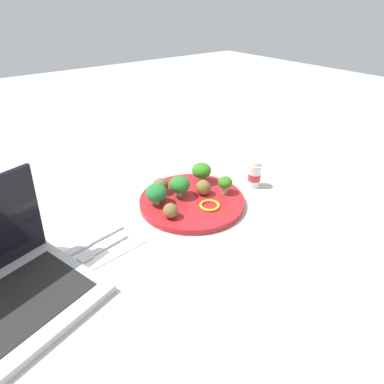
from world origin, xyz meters
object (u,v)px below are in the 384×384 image
at_px(meatball_mid_left, 202,187).
at_px(yogurt_bottle, 254,175).
at_px(broccoli_floret_far_rim, 180,185).
at_px(knife, 93,241).
at_px(napkin, 100,245).
at_px(meatball_near_rim, 160,186).
at_px(meatball_center, 171,211).
at_px(broccoli_floret_back_left, 225,183).
at_px(broccoli_floret_front_right, 156,193).
at_px(fork, 101,249).
at_px(pepper_ring_mid_right, 210,205).
at_px(broccoli_floret_front_left, 202,171).
at_px(plate, 192,201).

height_order(meatball_mid_left, yogurt_bottle, yogurt_bottle).
distance_m(broccoli_floret_far_rim, yogurt_bottle, 0.23).
bearing_deg(knife, yogurt_bottle, 175.11).
bearing_deg(napkin, meatball_near_rim, -158.10).
bearing_deg(meatball_center, meatball_mid_left, -163.15).
bearing_deg(broccoli_floret_back_left, meatball_center, 1.52).
distance_m(broccoli_floret_front_right, knife, 0.20).
relative_size(napkin, yogurt_bottle, 2.16).
bearing_deg(napkin, broccoli_floret_far_rim, -170.71).
distance_m(meatball_near_rim, yogurt_bottle, 0.27).
xyz_separation_m(meatball_center, fork, (0.18, -0.01, -0.03)).
relative_size(broccoli_floret_far_rim, pepper_ring_mid_right, 1.09).
xyz_separation_m(meatball_mid_left, napkin, (0.31, 0.02, -0.03)).
bearing_deg(meatball_near_rim, broccoli_floret_front_left, 169.76).
bearing_deg(meatball_mid_left, broccoli_floret_front_right, -13.85).
relative_size(plate, meatball_near_rim, 6.50).
xyz_separation_m(broccoli_floret_back_left, yogurt_bottle, (-0.11, 0.00, -0.01)).
distance_m(broccoli_floret_back_left, napkin, 0.36).
bearing_deg(broccoli_floret_back_left, fork, -0.09).
height_order(broccoli_floret_front_left, meatball_mid_left, broccoli_floret_front_left).
height_order(meatball_center, knife, meatball_center).
relative_size(fork, yogurt_bottle, 1.54).
xyz_separation_m(plate, meatball_mid_left, (-0.04, -0.00, 0.03)).
bearing_deg(broccoli_floret_front_left, broccoli_floret_front_right, 6.81).
bearing_deg(meatball_near_rim, pepper_ring_mid_right, 114.19).
relative_size(broccoli_floret_back_left, meatball_center, 1.29).
height_order(broccoli_floret_front_right, fork, broccoli_floret_front_right).
distance_m(meatball_center, yogurt_bottle, 0.29).
bearing_deg(meatball_center, meatball_near_rim, -111.35).
relative_size(broccoli_floret_front_right, broccoli_floret_back_left, 1.16).
height_order(broccoli_floret_front_right, yogurt_bottle, yogurt_bottle).
height_order(broccoli_floret_front_right, napkin, broccoli_floret_front_right).
relative_size(broccoli_floret_back_left, pepper_ring_mid_right, 0.91).
distance_m(broccoli_floret_front_left, napkin, 0.36).
distance_m(meatball_near_rim, napkin, 0.24).
bearing_deg(fork, broccoli_floret_front_right, -160.76).
bearing_deg(napkin, pepper_ring_mid_right, 170.57).
distance_m(broccoli_floret_front_left, yogurt_bottle, 0.15).
height_order(plate, pepper_ring_mid_right, pepper_ring_mid_right).
height_order(broccoli_floret_front_left, napkin, broccoli_floret_front_left).
height_order(napkin, knife, knife).
relative_size(plate, meatball_mid_left, 6.88).
relative_size(plate, meatball_center, 7.47).
height_order(broccoli_floret_back_left, knife, broccoli_floret_back_left).
distance_m(broccoli_floret_back_left, fork, 0.37).
relative_size(broccoli_floret_far_rim, meatball_center, 1.55).
bearing_deg(broccoli_floret_far_rim, meatball_mid_left, 155.87).
distance_m(broccoli_floret_far_rim, meatball_near_rim, 0.06).
relative_size(broccoli_floret_front_left, meatball_near_rim, 1.37).
bearing_deg(broccoli_floret_front_right, meatball_mid_left, 166.15).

